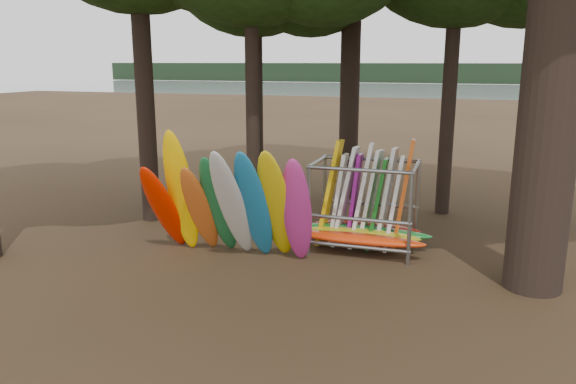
% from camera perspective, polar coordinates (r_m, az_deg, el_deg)
% --- Properties ---
extents(ground, '(120.00, 120.00, 0.00)m').
position_cam_1_polar(ground, '(12.23, -0.40, -8.07)').
color(ground, '#47331E').
rests_on(ground, ground).
extents(lake, '(160.00, 160.00, 0.00)m').
position_cam_1_polar(lake, '(71.04, 15.33, 9.14)').
color(lake, gray).
rests_on(lake, ground).
extents(far_shore, '(160.00, 4.00, 4.00)m').
position_cam_1_polar(far_shore, '(120.88, 16.72, 11.48)').
color(far_shore, black).
rests_on(far_shore, ground).
extents(kayak_row, '(4.03, 2.21, 3.11)m').
position_cam_1_polar(kayak_row, '(12.59, -6.07, -1.37)').
color(kayak_row, red).
rests_on(kayak_row, ground).
extents(storage_rack, '(3.24, 1.54, 2.69)m').
position_cam_1_polar(storage_rack, '(13.46, 7.73, -1.76)').
color(storage_rack, gray).
rests_on(storage_rack, ground).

